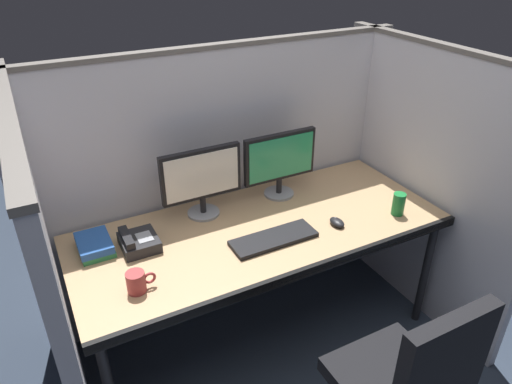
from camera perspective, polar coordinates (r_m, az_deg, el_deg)
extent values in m
plane|color=#2D3847|center=(2.72, 3.67, -20.56)|extent=(8.00, 8.00, 0.00)
cube|color=silver|center=(2.74, -3.85, 0.95)|extent=(2.20, 0.05, 1.55)
cube|color=#605B56|center=(2.46, -4.48, 17.27)|extent=(2.21, 0.06, 0.02)
cube|color=silver|center=(2.11, -23.03, -11.42)|extent=(0.05, 1.40, 1.55)
cube|color=#605B56|center=(1.74, -28.07, 8.80)|extent=(0.06, 1.41, 0.02)
cube|color=silver|center=(2.88, 19.30, 0.71)|extent=(0.05, 1.40, 1.55)
cube|color=#605B56|center=(2.62, 22.22, 16.01)|extent=(0.06, 1.41, 0.02)
cube|color=tan|center=(2.42, 0.55, -4.64)|extent=(1.90, 0.80, 0.04)
cube|color=black|center=(2.16, 5.50, -9.78)|extent=(1.90, 0.02, 0.05)
cylinder|color=black|center=(2.90, 19.78, -9.18)|extent=(0.04, 0.04, 0.70)
cylinder|color=black|center=(2.72, -20.27, -12.16)|extent=(0.04, 0.04, 0.70)
cylinder|color=black|center=(3.29, 11.47, -2.91)|extent=(0.04, 0.04, 0.70)
cube|color=black|center=(2.14, 16.23, -21.17)|extent=(0.44, 0.44, 0.07)
cube|color=black|center=(1.87, 21.56, -19.32)|extent=(0.40, 0.06, 0.48)
cylinder|color=gray|center=(2.53, -6.36, -2.49)|extent=(0.17, 0.17, 0.01)
cylinder|color=black|center=(2.50, -6.43, -1.48)|extent=(0.03, 0.03, 0.09)
cube|color=black|center=(2.42, -6.66, 2.18)|extent=(0.43, 0.03, 0.27)
cube|color=silver|center=(2.40, -6.50, 2.01)|extent=(0.39, 0.01, 0.23)
cylinder|color=gray|center=(2.70, 2.78, -0.15)|extent=(0.17, 0.17, 0.01)
cylinder|color=black|center=(2.67, 2.81, 0.82)|extent=(0.03, 0.03, 0.09)
cube|color=black|center=(2.59, 2.90, 4.32)|extent=(0.43, 0.03, 0.27)
cube|color=#268C59|center=(2.58, 3.10, 4.17)|extent=(0.39, 0.01, 0.23)
cube|color=black|center=(2.31, 2.11, -5.68)|extent=(0.43, 0.15, 0.02)
ellipsoid|color=black|center=(2.45, 9.78, -3.63)|extent=(0.06, 0.10, 0.03)
cylinder|color=#59595B|center=(2.46, 9.55, -3.17)|extent=(0.01, 0.01, 0.01)
cube|color=#26723F|center=(2.37, -18.82, -6.41)|extent=(0.15, 0.21, 0.03)
cube|color=#1E478C|center=(2.35, -19.03, -5.84)|extent=(0.15, 0.21, 0.04)
cylinder|color=#993333|center=(2.06, -14.32, -10.53)|extent=(0.08, 0.08, 0.09)
torus|color=#993333|center=(2.06, -12.75, -10.11)|extent=(0.06, 0.01, 0.06)
cylinder|color=#197233|center=(2.60, 16.86, -1.40)|extent=(0.07, 0.07, 0.12)
cube|color=black|center=(2.32, -13.93, -5.95)|extent=(0.17, 0.19, 0.06)
cube|color=black|center=(2.29, -15.39, -5.36)|extent=(0.04, 0.17, 0.03)
cube|color=gray|center=(2.30, -13.35, -5.33)|extent=(0.07, 0.09, 0.00)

